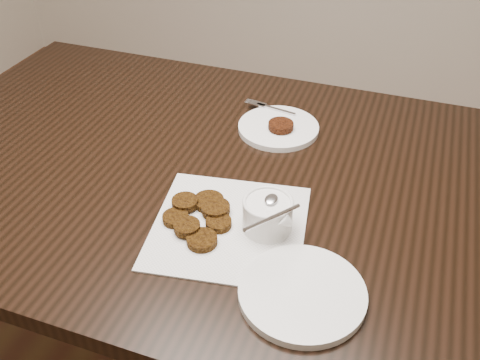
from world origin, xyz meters
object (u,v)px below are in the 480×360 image
at_px(napkin, 229,227).
at_px(sauce_ramekin, 268,201).
at_px(plate_with_patty, 279,125).
at_px(plate_empty, 302,293).
at_px(table, 214,279).

relative_size(napkin, sauce_ramekin, 2.21).
xyz_separation_m(sauce_ramekin, plate_with_patty, (-0.08, 0.36, -0.06)).
bearing_deg(napkin, plate_empty, -34.05).
xyz_separation_m(table, sauce_ramekin, (0.18, -0.15, 0.45)).
height_order(table, sauce_ramekin, sauce_ramekin).
height_order(table, napkin, napkin).
xyz_separation_m(sauce_ramekin, plate_empty, (0.11, -0.14, -0.06)).
relative_size(napkin, plate_empty, 1.35).
distance_m(table, sauce_ramekin, 0.51).
bearing_deg(sauce_ramekin, table, 140.47).
bearing_deg(table, napkin, -56.91).
distance_m(napkin, plate_empty, 0.22).
xyz_separation_m(napkin, plate_with_patty, (-0.01, 0.38, 0.01)).
bearing_deg(plate_with_patty, table, -116.72).
relative_size(napkin, plate_with_patty, 1.47).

